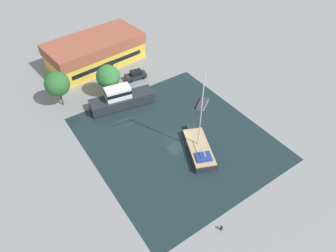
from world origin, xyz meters
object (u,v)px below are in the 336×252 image
(warehouse_building, at_px, (95,51))
(quay_tree_near_building, at_px, (108,77))
(motor_cruiser, at_px, (121,99))
(small_dinghy, at_px, (203,104))
(quay_tree_by_water, at_px, (57,84))
(parked_car, at_px, (136,75))
(sailboat_moored, at_px, (199,148))

(warehouse_building, height_order, quay_tree_near_building, quay_tree_near_building)
(warehouse_building, relative_size, quay_tree_near_building, 3.20)
(motor_cruiser, height_order, small_dinghy, motor_cruiser)
(quay_tree_near_building, bearing_deg, small_dinghy, -43.85)
(warehouse_building, xyz_separation_m, motor_cruiser, (-2.55, -16.20, -1.47))
(quay_tree_by_water, bearing_deg, small_dinghy, -34.79)
(quay_tree_by_water, height_order, parked_car, quay_tree_by_water)
(quay_tree_near_building, height_order, parked_car, quay_tree_near_building)
(warehouse_building, relative_size, motor_cruiser, 1.71)
(motor_cruiser, bearing_deg, small_dinghy, -113.94)
(quay_tree_by_water, height_order, motor_cruiser, quay_tree_by_water)
(warehouse_building, height_order, motor_cruiser, warehouse_building)
(warehouse_building, bearing_deg, motor_cruiser, -104.85)
(quay_tree_by_water, distance_m, small_dinghy, 26.19)
(warehouse_building, distance_m, motor_cruiser, 16.46)
(quay_tree_near_building, xyz_separation_m, motor_cruiser, (0.32, -3.82, -2.84))
(sailboat_moored, xyz_separation_m, small_dinghy, (7.80, 8.46, -0.39))
(quay_tree_by_water, relative_size, small_dinghy, 1.82)
(warehouse_building, distance_m, small_dinghy, 26.58)
(sailboat_moored, bearing_deg, quay_tree_by_water, 143.04)
(quay_tree_near_building, distance_m, small_dinghy, 18.05)
(sailboat_moored, bearing_deg, warehouse_building, 116.49)
(small_dinghy, bearing_deg, motor_cruiser, 21.90)
(motor_cruiser, relative_size, small_dinghy, 3.25)
(sailboat_moored, relative_size, small_dinghy, 3.83)
(parked_car, xyz_separation_m, sailboat_moored, (-1.93, -22.93, -0.23))
(quay_tree_near_building, distance_m, quay_tree_by_water, 8.91)
(small_dinghy, bearing_deg, warehouse_building, -12.23)
(warehouse_building, relative_size, quay_tree_by_water, 3.06)
(warehouse_building, xyz_separation_m, small_dinghy, (9.82, -24.56, -2.67))
(warehouse_building, distance_m, sailboat_moored, 33.16)
(quay_tree_near_building, distance_m, sailboat_moored, 21.53)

